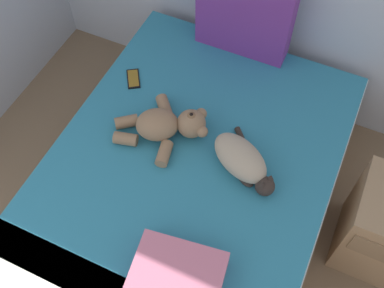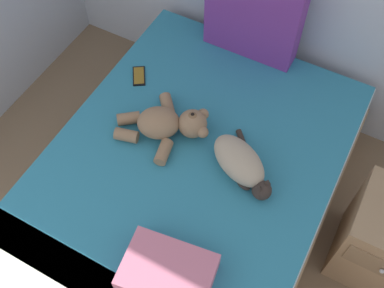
# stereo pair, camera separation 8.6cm
# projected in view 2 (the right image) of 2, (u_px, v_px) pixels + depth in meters

# --- Properties ---
(bed) EXTENTS (1.50, 2.00, 0.55)m
(bed) POSITION_uv_depth(u_px,v_px,m) (190.00, 187.00, 2.64)
(bed) COLOR #9E7A56
(bed) RESTS_ON ground_plane
(patterned_cushion) EXTENTS (0.56, 0.15, 0.53)m
(patterned_cushion) POSITION_uv_depth(u_px,v_px,m) (254.00, 15.00, 2.64)
(patterned_cushion) COLOR #72338C
(patterned_cushion) RESTS_ON bed
(cat) EXTENTS (0.41, 0.38, 0.15)m
(cat) POSITION_uv_depth(u_px,v_px,m) (241.00, 163.00, 2.32)
(cat) COLOR tan
(cat) RESTS_ON bed
(teddy_bear) EXTENTS (0.52, 0.42, 0.17)m
(teddy_bear) POSITION_uv_depth(u_px,v_px,m) (168.00, 124.00, 2.46)
(teddy_bear) COLOR #937051
(teddy_bear) RESTS_ON bed
(cell_phone) EXTENTS (0.14, 0.16, 0.01)m
(cell_phone) POSITION_uv_depth(u_px,v_px,m) (139.00, 76.00, 2.73)
(cell_phone) COLOR black
(cell_phone) RESTS_ON bed
(throw_pillow) EXTENTS (0.44, 0.33, 0.11)m
(throw_pillow) POSITION_uv_depth(u_px,v_px,m) (168.00, 273.00, 2.03)
(throw_pillow) COLOR #D1728C
(throw_pillow) RESTS_ON bed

